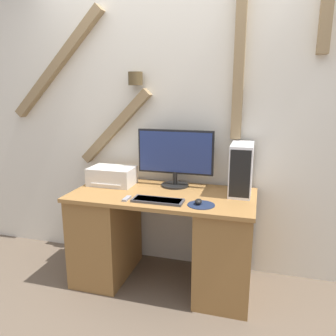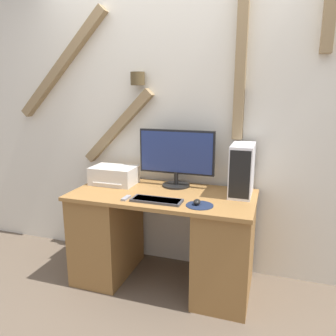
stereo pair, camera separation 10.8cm
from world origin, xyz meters
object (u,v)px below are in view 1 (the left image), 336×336
(keyboard, at_px, (158,200))
(mouse, at_px, (198,202))
(computer_tower, at_px, (241,169))
(remote_control, at_px, (127,199))
(monitor, at_px, (175,155))
(printer, at_px, (112,176))

(keyboard, bearing_deg, mouse, 3.04)
(computer_tower, distance_m, remote_control, 0.91)
(monitor, bearing_deg, mouse, -55.84)
(monitor, bearing_deg, remote_control, -120.19)
(keyboard, distance_m, computer_tower, 0.70)
(monitor, relative_size, remote_control, 5.96)
(keyboard, relative_size, printer, 1.00)
(printer, bearing_deg, computer_tower, 2.03)
(computer_tower, bearing_deg, remote_control, -154.65)
(keyboard, bearing_deg, remote_control, -175.41)
(monitor, distance_m, remote_control, 0.58)
(mouse, bearing_deg, keyboard, -176.96)
(monitor, distance_m, printer, 0.58)
(remote_control, bearing_deg, computer_tower, 25.35)
(computer_tower, xyz_separation_m, remote_control, (-0.81, -0.38, -0.19))
(printer, relative_size, remote_control, 3.51)
(monitor, xyz_separation_m, remote_control, (-0.26, -0.45, -0.26))
(mouse, bearing_deg, remote_control, -176.27)
(monitor, height_order, keyboard, monitor)
(computer_tower, relative_size, printer, 1.05)
(keyboard, xyz_separation_m, mouse, (0.30, 0.02, 0.01))
(monitor, height_order, computer_tower, monitor)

